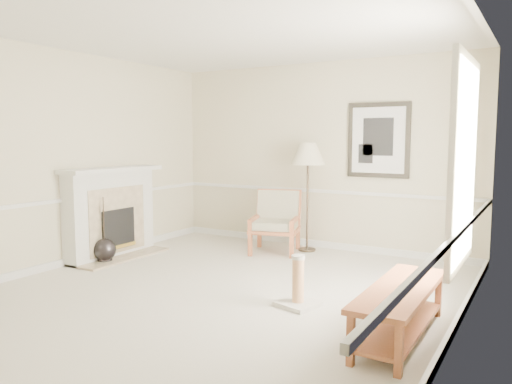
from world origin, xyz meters
TOP-DOWN VIEW (x-y plane):
  - ground at (0.00, 0.00)m, footprint 5.50×5.50m
  - room at (0.14, 0.08)m, footprint 5.04×5.54m
  - fireplace at (-2.34, 0.60)m, footprint 0.64×1.64m
  - floor_vase at (-2.15, 0.28)m, footprint 0.32×0.32m
  - armchair at (-0.43, 2.14)m, footprint 0.89×0.92m
  - floor_lamp at (-0.03, 2.40)m, footprint 0.61×0.61m
  - bench at (2.09, -0.29)m, footprint 0.48×1.59m
  - scratching_post at (0.97, 0.01)m, footprint 0.46×0.46m

SIDE VIEW (x-z plane):
  - ground at x=0.00m, z-range 0.00..0.00m
  - scratching_post at x=0.97m, z-range -0.10..0.44m
  - floor_vase at x=-2.15m, z-range -0.29..0.63m
  - bench at x=2.09m, z-range 0.08..0.53m
  - armchair at x=-0.43m, z-range 0.04..0.97m
  - fireplace at x=-2.34m, z-range -0.01..1.30m
  - floor_lamp at x=-0.03m, z-range 0.62..2.28m
  - room at x=0.14m, z-range 0.41..3.33m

